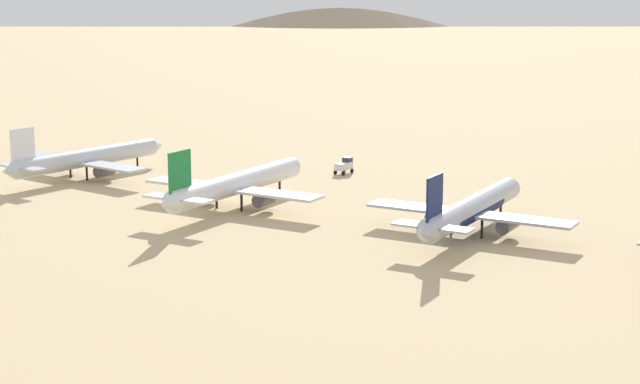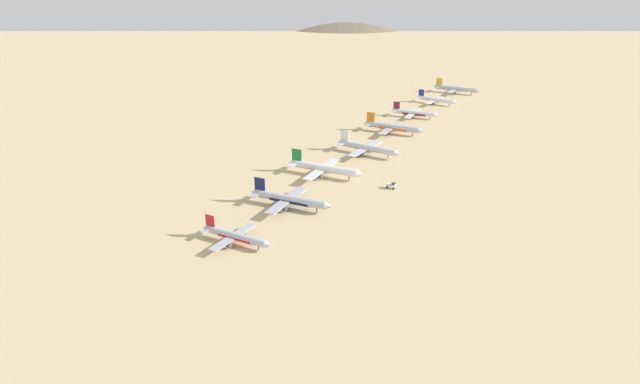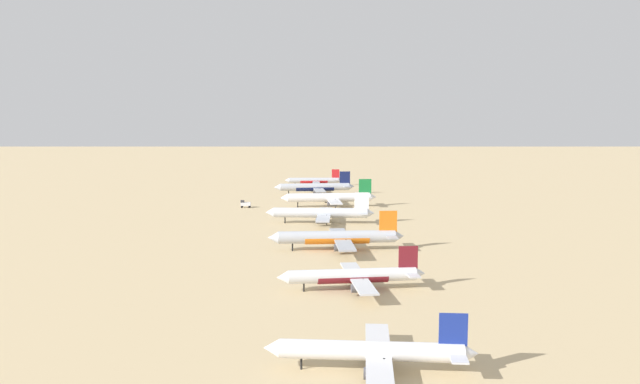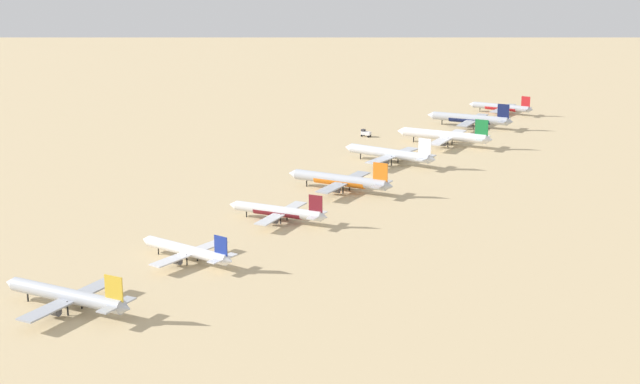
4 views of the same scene
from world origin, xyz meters
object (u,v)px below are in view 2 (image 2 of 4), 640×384
at_px(parked_jet_2, 324,168).
at_px(parked_jet_5, 414,113).
at_px(parked_jet_7, 456,89).
at_px(parked_jet_3, 367,148).
at_px(parked_jet_0, 235,236).
at_px(parked_jet_6, 436,100).
at_px(service_truck, 391,185).
at_px(parked_jet_4, 392,127).
at_px(parked_jet_1, 289,199).

height_order(parked_jet_2, parked_jet_5, parked_jet_2).
relative_size(parked_jet_2, parked_jet_5, 1.24).
bearing_deg(parked_jet_7, parked_jet_3, -88.78).
bearing_deg(parked_jet_0, parked_jet_6, 91.75).
xyz_separation_m(parked_jet_5, service_truck, (46.57, -153.86, -1.89)).
xyz_separation_m(parked_jet_2, parked_jet_6, (-1.54, 209.34, -1.09)).
bearing_deg(service_truck, parked_jet_0, -110.04).
bearing_deg(parked_jet_4, parked_jet_7, 89.82).
distance_m(parked_jet_5, service_truck, 160.77).
distance_m(parked_jet_3, parked_jet_4, 55.29).
bearing_deg(parked_jet_4, parked_jet_5, 92.43).
bearing_deg(service_truck, parked_jet_1, -125.31).
distance_m(parked_jet_2, parked_jet_7, 260.02).
xyz_separation_m(parked_jet_2, parked_jet_5, (-1.69, 155.72, -1.01)).
bearing_deg(parked_jet_3, parked_jet_7, 91.22).
bearing_deg(parked_jet_0, parked_jet_4, 92.09).
xyz_separation_m(parked_jet_6, parked_jet_7, (2.47, 50.67, 0.60)).
xyz_separation_m(parked_jet_0, parked_jet_6, (-9.46, 308.82, 0.03)).
xyz_separation_m(parked_jet_1, parked_jet_2, (-7.48, 50.96, 0.22)).
bearing_deg(parked_jet_2, parked_jet_5, 90.62).
relative_size(parked_jet_0, parked_jet_6, 1.00).
xyz_separation_m(parked_jet_1, parked_jet_5, (-9.17, 206.68, -0.79)).
bearing_deg(parked_jet_3, parked_jet_2, -96.10).
distance_m(parked_jet_6, service_truck, 212.62).
distance_m(parked_jet_3, parked_jet_6, 158.95).
xyz_separation_m(parked_jet_0, parked_jet_4, (-7.48, 205.10, 0.83)).
bearing_deg(parked_jet_4, parked_jet_6, 91.09).
height_order(parked_jet_2, parked_jet_4, parked_jet_2).
bearing_deg(service_truck, parked_jet_3, 129.03).
bearing_deg(parked_jet_5, parked_jet_7, 88.56).
bearing_deg(service_truck, parked_jet_5, 106.84).
relative_size(parked_jet_0, service_truck, 7.71).
relative_size(parked_jet_0, parked_jet_5, 0.97).
bearing_deg(parked_jet_1, parked_jet_2, 98.35).
height_order(parked_jet_1, parked_jet_6, parked_jet_1).
distance_m(parked_jet_1, parked_jet_4, 156.73).
relative_size(parked_jet_7, service_truck, 8.88).
height_order(parked_jet_1, parked_jet_5, parked_jet_1).
xyz_separation_m(parked_jet_2, service_truck, (44.88, 1.86, -2.90)).
distance_m(parked_jet_4, parked_jet_7, 154.40).
height_order(parked_jet_0, parked_jet_3, parked_jet_3).
relative_size(parked_jet_2, parked_jet_7, 1.11).
height_order(parked_jet_2, parked_jet_7, parked_jet_2).
bearing_deg(parked_jet_2, parked_jet_6, 90.42).
relative_size(parked_jet_1, parked_jet_2, 0.97).
distance_m(parked_jet_2, parked_jet_3, 50.84).
distance_m(parked_jet_0, parked_jet_2, 99.80).
bearing_deg(parked_jet_0, parked_jet_2, 94.55).
relative_size(parked_jet_2, parked_jet_4, 1.05).
bearing_deg(parked_jet_2, parked_jet_0, -85.45).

